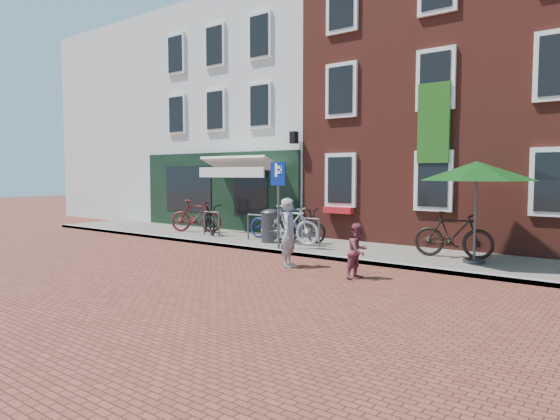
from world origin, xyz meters
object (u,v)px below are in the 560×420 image
Objects in this scene: boy at (358,251)px; bicycle_2 at (274,223)px; cafe_person at (288,217)px; parking_sign at (278,189)px; bicycle_3 at (289,225)px; parasol at (477,167)px; woman at (289,233)px; bicycle_4 at (298,225)px; bicycle_0 at (209,219)px; bicycle_1 at (196,216)px; litter_bin at (271,224)px; bicycle_5 at (453,235)px.

boy is 0.59× the size of bicycle_2.
cafe_person is at bearing 57.61° from boy.
parking_sign is at bearing 78.62° from cafe_person.
bicycle_2 is 1.22m from bicycle_3.
parasol reaches higher than boy.
woman is at bearing -142.92° from parasol.
parasol reaches higher than cafe_person.
bicycle_4 is at bearing 57.72° from boy.
woman is at bearing -149.77° from bicycle_4.
bicycle_4 is (-1.93, 3.05, -0.19)m from woman.
parking_sign reaches higher than bicycle_0.
parking_sign reaches higher than bicycle_1.
bicycle_0 is at bearing -20.57° from cafe_person.
bicycle_4 is at bearing 97.25° from cafe_person.
litter_bin reaches higher than bicycle_4.
boy is 6.39m from cafe_person.
bicycle_1 is (-0.71, 0.07, 0.06)m from bicycle_0.
bicycle_5 is at bearing -92.72° from bicycle_3.
bicycle_0 is 0.71m from bicycle_1.
litter_bin is at bearing 63.57° from cafe_person.
litter_bin is at bearing -178.66° from parasol.
boy is at bearing -123.57° from bicycle_2.
parasol reaches higher than bicycle_5.
parasol is 5.70m from bicycle_4.
bicycle_2 is (-1.30, 1.48, -1.15)m from parking_sign.
bicycle_2 is at bearing 118.33° from litter_bin.
bicycle_1 is 4.57m from bicycle_3.
bicycle_4 is 4.77m from bicycle_5.
parking_sign reaches higher than woman.
bicycle_5 is at bearing -113.61° from bicycle_1.
bicycle_2 is at bearing -112.31° from bicycle_1.
woman is 6.33m from bicycle_0.
bicycle_0 and bicycle_2 have the same top height.
bicycle_4 is (-3.86, 3.24, 0.04)m from boy.
litter_bin is 0.74m from bicycle_3.
bicycle_2 is 1.00× the size of bicycle_4.
boy is (-1.55, -2.82, -1.77)m from parasol.
boy is 0.59× the size of bicycle_0.
bicycle_3 reaches higher than bicycle_4.
bicycle_2 is (-4.78, 3.24, 0.04)m from boy.
bicycle_3 is at bearing 62.69° from boy.
litter_bin is at bearing 137.42° from parking_sign.
litter_bin is 0.55× the size of bicycle_0.
cafe_person is 1.89m from bicycle_3.
boy is at bearing -135.19° from bicycle_3.
woman is 0.82× the size of bicycle_2.
bicycle_5 is (4.65, 0.61, 0.00)m from bicycle_3.
woman is 7.00m from bicycle_1.
litter_bin is at bearing 22.16° from woman.
woman is (1.55, -1.57, -0.96)m from parking_sign.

